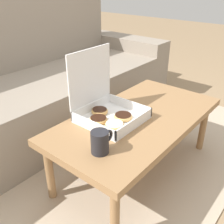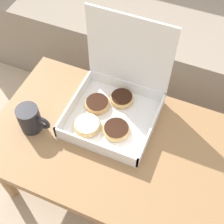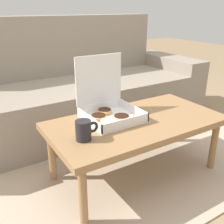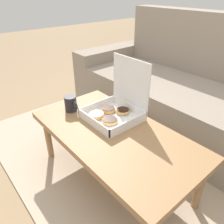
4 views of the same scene
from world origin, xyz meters
name	(u,v)px [view 1 (image 1 of 4)]	position (x,y,z in m)	size (l,w,h in m)	color
ground_plane	(122,163)	(0.00, 0.00, 0.00)	(12.00, 12.00, 0.00)	#937756
area_rug	(90,146)	(0.00, 0.30, 0.01)	(2.54, 1.93, 0.01)	tan
couch	(38,89)	(0.00, 0.85, 0.32)	(2.42, 0.88, 0.98)	gray
coffee_table	(137,122)	(0.00, -0.11, 0.36)	(1.10, 0.57, 0.40)	#997047
pastry_box	(106,109)	(-0.14, 0.02, 0.46)	(0.33, 0.32, 0.38)	white
coffee_mug	(100,142)	(-0.39, -0.17, 0.45)	(0.13, 0.08, 0.11)	#232328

